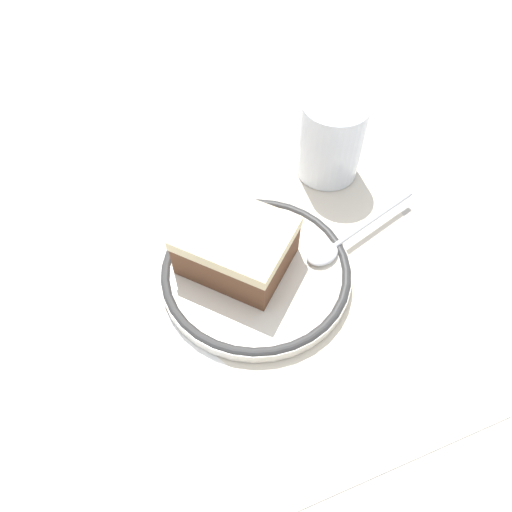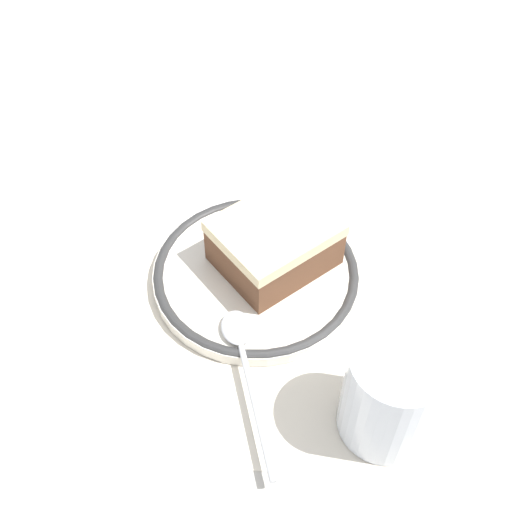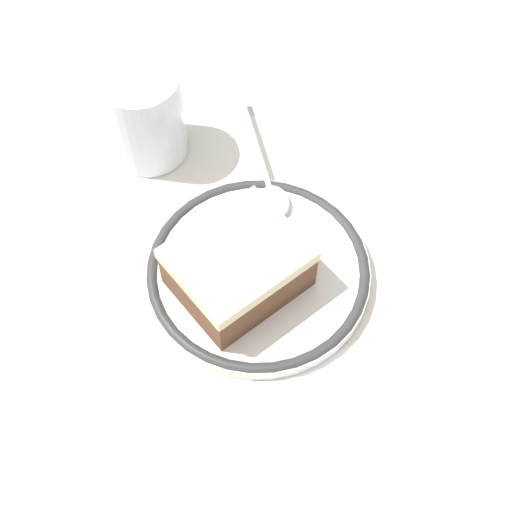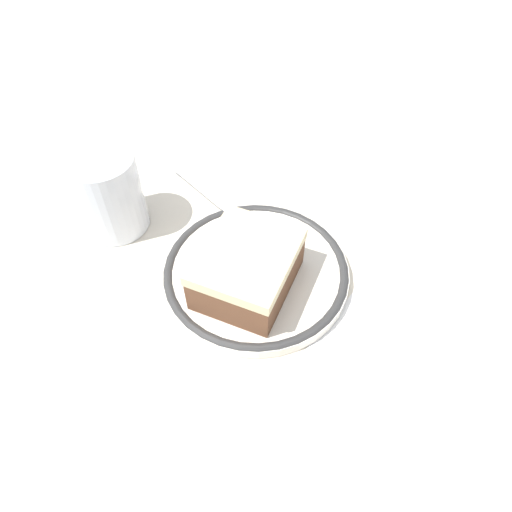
# 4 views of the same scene
# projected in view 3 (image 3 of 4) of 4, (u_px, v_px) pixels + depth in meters

# --- Properties ---
(ground_plane) EXTENTS (2.40, 2.40, 0.00)m
(ground_plane) POSITION_uv_depth(u_px,v_px,m) (277.00, 316.00, 0.58)
(ground_plane) COLOR #B7B2A8
(placemat) EXTENTS (0.42, 0.36, 0.00)m
(placemat) POSITION_uv_depth(u_px,v_px,m) (277.00, 315.00, 0.58)
(placemat) COLOR beige
(placemat) RESTS_ON ground_plane
(plate) EXTENTS (0.18, 0.18, 0.01)m
(plate) POSITION_uv_depth(u_px,v_px,m) (256.00, 272.00, 0.59)
(plate) COLOR silver
(plate) RESTS_ON placemat
(cake_slice) EXTENTS (0.12, 0.13, 0.05)m
(cake_slice) POSITION_uv_depth(u_px,v_px,m) (236.00, 267.00, 0.56)
(cake_slice) COLOR brown
(cake_slice) RESTS_ON plate
(spoon) EXTENTS (0.15, 0.06, 0.01)m
(spoon) POSITION_uv_depth(u_px,v_px,m) (267.00, 184.00, 0.63)
(spoon) COLOR silver
(spoon) RESTS_ON plate
(cup) EXTENTS (0.07, 0.07, 0.09)m
(cup) POSITION_uv_depth(u_px,v_px,m) (143.00, 120.00, 0.64)
(cup) COLOR silver
(cup) RESTS_ON placemat
(napkin) EXTENTS (0.17, 0.17, 0.00)m
(napkin) POSITION_uv_depth(u_px,v_px,m) (345.00, 439.00, 0.53)
(napkin) COLOR white
(napkin) RESTS_ON placemat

